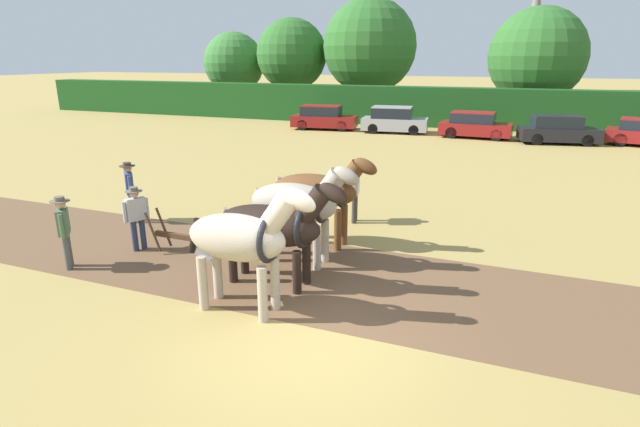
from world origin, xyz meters
name	(u,v)px	position (x,y,z in m)	size (l,w,h in m)	color
ground_plane	(307,338)	(0.00, 0.00, 0.00)	(240.00, 240.00, 0.00)	#A88E4C
plowed_furrow_strip	(102,241)	(-6.72, 2.43, 0.00)	(34.42, 3.98, 0.01)	brown
hedgerow	(468,108)	(0.00, 28.00, 1.30)	(70.12, 1.64, 2.60)	#194719
tree_far_left	(234,63)	(-20.49, 33.11, 4.01)	(5.24, 5.24, 6.64)	brown
tree_left	(292,54)	(-14.78, 32.75, 4.71)	(5.80, 5.80, 7.62)	#423323
tree_center_left	(370,46)	(-8.14, 32.75, 5.30)	(7.26, 7.26, 8.93)	#4C3823
tree_center	(537,56)	(3.99, 32.23, 4.57)	(6.58, 6.58, 7.87)	#4C3823
church_spire	(533,30)	(4.23, 71.43, 8.06)	(2.37, 2.37, 15.40)	gray
draft_horse_lead_left	(242,238)	(-1.45, 0.51, 1.43)	(2.66, 0.92, 2.53)	#B2A38E
draft_horse_lead_right	(274,226)	(-1.44, 1.75, 1.28)	(2.96, 0.90, 2.35)	black
draft_horse_trail_left	(298,204)	(-1.44, 2.98, 1.40)	(2.71, 0.96, 2.41)	#B2A38E
draft_horse_trail_right	(318,191)	(-1.42, 4.21, 1.38)	(2.82, 0.88, 2.37)	brown
plow	(188,243)	(-4.04, 2.39, 0.32)	(1.74, 0.46, 1.13)	#4C331E
farmer_at_plow	(136,214)	(-5.37, 2.28, 0.91)	(0.40, 0.57, 1.59)	#28334C
farmer_beside_team	(355,190)	(-1.09, 6.24, 0.95)	(0.28, 0.65, 1.64)	#38332D
farmer_onlooker_left	(64,227)	(-6.10, 0.83, 0.96)	(0.46, 0.52, 1.66)	#4C4C4C
farmer_onlooker_right	(130,187)	(-7.05, 4.01, 1.02)	(0.50, 0.50, 1.73)	#4C4C4C
parked_car_far_left	(323,118)	(-8.63, 23.84, 0.74)	(4.34, 2.23, 1.53)	maroon
parked_car_left	(394,120)	(-4.02, 24.01, 0.76)	(4.15, 2.17, 1.60)	#9E9EA8
parked_car_center_left	(475,125)	(0.84, 23.71, 0.72)	(4.11, 2.05, 1.49)	maroon
parked_car_center	(558,130)	(5.22, 23.18, 0.72)	(4.30, 2.47, 1.51)	black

